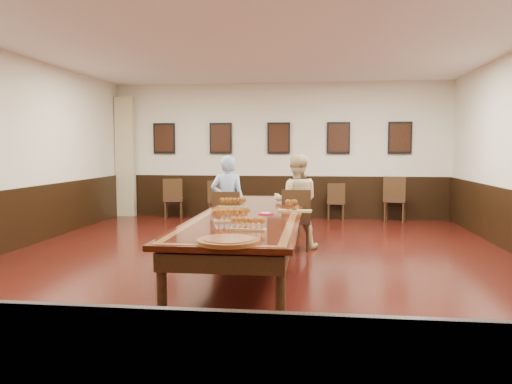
# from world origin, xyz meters

# --- Properties ---
(floor) EXTENTS (8.00, 10.00, 0.02)m
(floor) POSITION_xyz_m (0.00, 0.00, -0.01)
(floor) COLOR black
(floor) RESTS_ON ground
(ceiling) EXTENTS (8.00, 10.00, 0.02)m
(ceiling) POSITION_xyz_m (0.00, 0.00, 3.21)
(ceiling) COLOR white
(ceiling) RESTS_ON floor
(wall_back) EXTENTS (8.00, 0.02, 3.20)m
(wall_back) POSITION_xyz_m (0.00, 5.01, 1.60)
(wall_back) COLOR beige
(wall_back) RESTS_ON floor
(wall_front) EXTENTS (8.00, 0.02, 3.20)m
(wall_front) POSITION_xyz_m (0.00, -5.01, 1.60)
(wall_front) COLOR beige
(wall_front) RESTS_ON floor
(chair_man) EXTENTS (0.49, 0.53, 0.96)m
(chair_man) POSITION_xyz_m (-0.55, 1.09, 0.48)
(chair_man) COLOR #311D16
(chair_man) RESTS_ON floor
(chair_woman) EXTENTS (0.48, 0.52, 1.00)m
(chair_woman) POSITION_xyz_m (0.58, 1.23, 0.50)
(chair_woman) COLOR #311D16
(chair_woman) RESTS_ON floor
(spare_chair_a) EXTENTS (0.53, 0.56, 0.95)m
(spare_chair_a) POSITION_xyz_m (-2.46, 4.51, 0.48)
(spare_chair_a) COLOR #311D16
(spare_chair_a) RESTS_ON floor
(spare_chair_b) EXTENTS (0.47, 0.50, 0.91)m
(spare_chair_b) POSITION_xyz_m (-1.38, 4.46, 0.46)
(spare_chair_b) COLOR #311D16
(spare_chair_b) RESTS_ON floor
(spare_chair_c) EXTENTS (0.41, 0.45, 0.86)m
(spare_chair_c) POSITION_xyz_m (1.35, 4.73, 0.43)
(spare_chair_c) COLOR #311D16
(spare_chair_c) RESTS_ON floor
(spare_chair_d) EXTENTS (0.60, 0.63, 1.03)m
(spare_chair_d) POSITION_xyz_m (2.68, 4.63, 0.52)
(spare_chair_d) COLOR #311D16
(spare_chair_d) RESTS_ON floor
(person_man) EXTENTS (0.59, 0.41, 1.54)m
(person_man) POSITION_xyz_m (-0.56, 1.20, 0.77)
(person_man) COLOR #4F8FC7
(person_man) RESTS_ON floor
(person_woman) EXTENTS (0.79, 0.63, 1.56)m
(person_woman) POSITION_xyz_m (0.57, 1.33, 0.78)
(person_woman) COLOR beige
(person_woman) RESTS_ON floor
(pink_phone) EXTENTS (0.08, 0.15, 0.01)m
(pink_phone) POSITION_xyz_m (0.60, 0.32, 0.76)
(pink_phone) COLOR #DE4A87
(pink_phone) RESTS_ON conference_table
(curtain) EXTENTS (0.45, 0.18, 2.90)m
(curtain) POSITION_xyz_m (-3.75, 4.82, 1.45)
(curtain) COLOR tan
(curtain) RESTS_ON floor
(wainscoting) EXTENTS (8.00, 10.00, 1.00)m
(wainscoting) POSITION_xyz_m (0.00, 0.00, 0.50)
(wainscoting) COLOR black
(wainscoting) RESTS_ON floor
(conference_table) EXTENTS (1.40, 5.00, 0.76)m
(conference_table) POSITION_xyz_m (0.00, 0.00, 0.61)
(conference_table) COLOR black
(conference_table) RESTS_ON floor
(posters) EXTENTS (6.14, 0.04, 0.74)m
(posters) POSITION_xyz_m (0.00, 4.94, 1.90)
(posters) COLOR black
(posters) RESTS_ON wall_back
(flight_a) EXTENTS (0.44, 0.21, 0.16)m
(flight_a) POSITION_xyz_m (-0.36, 0.55, 0.82)
(flight_a) COLOR olive
(flight_a) RESTS_ON conference_table
(flight_b) EXTENTS (0.49, 0.18, 0.18)m
(flight_b) POSITION_xyz_m (0.58, 0.16, 0.83)
(flight_b) COLOR olive
(flight_b) RESTS_ON conference_table
(flight_c) EXTENTS (0.48, 0.32, 0.17)m
(flight_c) POSITION_xyz_m (-0.12, -0.88, 0.83)
(flight_c) COLOR olive
(flight_c) RESTS_ON conference_table
(flight_d) EXTENTS (0.42, 0.17, 0.15)m
(flight_d) POSITION_xyz_m (0.16, -1.52, 0.82)
(flight_d) COLOR olive
(flight_d) RESTS_ON conference_table
(red_plate_grp) EXTENTS (0.22, 0.22, 0.03)m
(red_plate_grp) POSITION_xyz_m (0.22, -0.17, 0.76)
(red_plate_grp) COLOR #B50C27
(red_plate_grp) RESTS_ON conference_table
(carved_platter) EXTENTS (0.78, 0.78, 0.05)m
(carved_platter) POSITION_xyz_m (0.08, -2.28, 0.77)
(carved_platter) COLOR #572B11
(carved_platter) RESTS_ON conference_table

